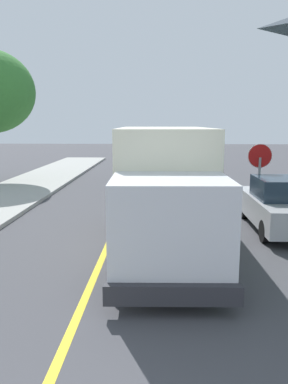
% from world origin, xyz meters
% --- Properties ---
extents(centre_line_yellow, '(0.16, 56.00, 0.01)m').
position_xyz_m(centre_line_yellow, '(0.00, 10.00, 0.00)').
color(centre_line_yellow, gold).
rests_on(centre_line_yellow, ground).
extents(box_truck, '(2.61, 7.25, 3.20)m').
position_xyz_m(box_truck, '(1.55, 8.39, 1.77)').
color(box_truck, '#F2EDCC').
rests_on(box_truck, ground).
extents(parked_car_near, '(1.81, 4.40, 1.67)m').
position_xyz_m(parked_car_near, '(1.76, 14.90, 0.79)').
color(parked_car_near, '#4C564C').
rests_on(parked_car_near, ground).
extents(parked_car_mid, '(1.90, 4.44, 1.67)m').
position_xyz_m(parked_car_mid, '(1.61, 21.23, 0.79)').
color(parked_car_mid, black).
rests_on(parked_car_mid, ground).
extents(parked_car_far, '(1.97, 4.47, 1.67)m').
position_xyz_m(parked_car_far, '(2.57, 27.10, 0.79)').
color(parked_car_far, maroon).
rests_on(parked_car_far, ground).
extents(parked_van_across, '(1.82, 4.41, 1.67)m').
position_xyz_m(parked_van_across, '(5.20, 10.33, 0.79)').
color(parked_van_across, '#B7B7BC').
rests_on(parked_van_across, ground).
extents(stop_sign, '(0.80, 0.10, 2.65)m').
position_xyz_m(stop_sign, '(4.74, 11.27, 1.86)').
color(stop_sign, gray).
rests_on(stop_sign, ground).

